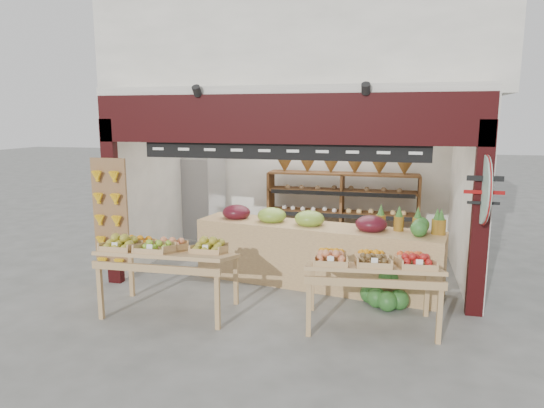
{
  "coord_description": "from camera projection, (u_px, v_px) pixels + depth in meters",
  "views": [
    {
      "loc": [
        1.6,
        -7.83,
        2.68
      ],
      "look_at": [
        -0.32,
        -0.2,
        1.26
      ],
      "focal_mm": 32.0,
      "sensor_mm": 36.0,
      "label": 1
    }
  ],
  "objects": [
    {
      "name": "back_shelving",
      "position": [
        342.0,
        193.0,
        9.66
      ],
      "size": [
        3.0,
        0.49,
        1.85
      ],
      "color": "brown",
      "rests_on": "ground"
    },
    {
      "name": "banana_board",
      "position": [
        110.0,
        217.0,
        7.67
      ],
      "size": [
        0.6,
        0.15,
        1.8
      ],
      "color": "brown",
      "rests_on": "ground"
    },
    {
      "name": "watermelon_pile",
      "position": [
        384.0,
        291.0,
        6.99
      ],
      "size": [
        0.7,
        0.72,
        0.54
      ],
      "color": "#1A4F1C",
      "rests_on": "ground"
    },
    {
      "name": "display_table_left",
      "position": [
        162.0,
        251.0,
        6.68
      ],
      "size": [
        1.8,
        1.05,
        1.1
      ],
      "color": "tan",
      "rests_on": "ground"
    },
    {
      "name": "gift_sign",
      "position": [
        484.0,
        190.0,
        6.27
      ],
      "size": [
        0.04,
        0.93,
        0.92
      ],
      "color": "#A9D4C0",
      "rests_on": "ground"
    },
    {
      "name": "mid_counter",
      "position": [
        315.0,
        253.0,
        7.76
      ],
      "size": [
        4.0,
        1.39,
        1.21
      ],
      "color": "tan",
      "rests_on": "ground"
    },
    {
      "name": "shop_structure",
      "position": [
        312.0,
        50.0,
        9.18
      ],
      "size": [
        6.36,
        5.12,
        5.4
      ],
      "color": "white",
      "rests_on": "ground"
    },
    {
      "name": "cardboard_stack",
      "position": [
        240.0,
        247.0,
        9.23
      ],
      "size": [
        1.05,
        0.75,
        0.65
      ],
      "color": "beige",
      "rests_on": "ground"
    },
    {
      "name": "display_table_right",
      "position": [
        372.0,
        264.0,
        6.17
      ],
      "size": [
        1.77,
        1.11,
        1.06
      ],
      "color": "tan",
      "rests_on": "ground"
    },
    {
      "name": "refrigerator",
      "position": [
        202.0,
        197.0,
        10.45
      ],
      "size": [
        0.86,
        0.86,
        1.93
      ],
      "primitive_type": "cube",
      "rotation": [
        0.0,
        0.0,
        -0.16
      ],
      "color": "silver",
      "rests_on": "ground"
    },
    {
      "name": "ground",
      "position": [
        293.0,
        275.0,
        8.33
      ],
      "size": [
        60.0,
        60.0,
        0.0
      ],
      "primitive_type": "plane",
      "color": "#63635E",
      "rests_on": "ground"
    }
  ]
}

